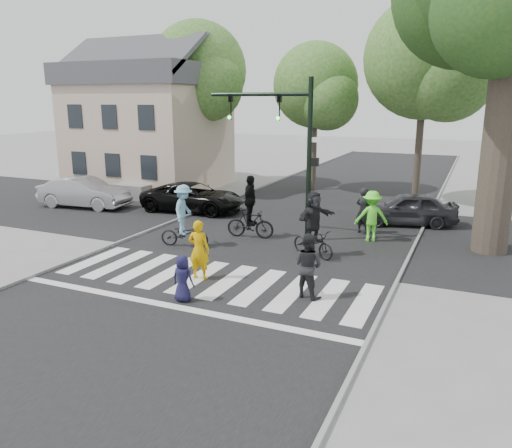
{
  "coord_description": "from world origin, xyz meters",
  "views": [
    {
      "loc": [
        6.9,
        -11.28,
        5.21
      ],
      "look_at": [
        0.5,
        3.0,
        1.3
      ],
      "focal_mm": 35.0,
      "sensor_mm": 36.0,
      "label": 1
    }
  ],
  "objects": [
    {
      "name": "ground",
      "position": [
        0.0,
        0.0,
        0.0
      ],
      "size": [
        120.0,
        120.0,
        0.0
      ],
      "primitive_type": "plane",
      "color": "gray",
      "rests_on": "ground"
    },
    {
      "name": "car_grey",
      "position": [
        4.3,
        10.27,
        0.7
      ],
      "size": [
        4.37,
        2.66,
        1.39
      ],
      "primitive_type": "imported",
      "rotation": [
        0.0,
        0.0,
        -1.31
      ],
      "color": "#2C2C31",
      "rests_on": "ground"
    },
    {
      "name": "bystander_dark",
      "position": [
        2.9,
        8.1,
        0.93
      ],
      "size": [
        0.79,
        0.64,
        1.86
      ],
      "primitive_type": "imported",
      "rotation": [
        0.0,
        0.0,
        2.81
      ],
      "color": "black",
      "rests_on": "ground"
    },
    {
      "name": "bg_tree_3",
      "position": [
        4.31,
        15.27,
        6.94
      ],
      "size": [
        6.3,
        6.0,
        10.2
      ],
      "color": "brown",
      "rests_on": "ground"
    },
    {
      "name": "bystander_hivis",
      "position": [
        3.41,
        7.1,
        0.96
      ],
      "size": [
        1.42,
        1.11,
        1.92
      ],
      "primitive_type": "imported",
      "rotation": [
        0.0,
        0.0,
        3.51
      ],
      "color": "#61FF31",
      "rests_on": "ground"
    },
    {
      "name": "road_stem",
      "position": [
        0.0,
        5.0,
        0.01
      ],
      "size": [
        10.0,
        70.0,
        0.01
      ],
      "primitive_type": "cube",
      "color": "black",
      "rests_on": "ground"
    },
    {
      "name": "pedestrian_woman",
      "position": [
        -0.4,
        0.89,
        0.9
      ],
      "size": [
        0.7,
        0.5,
        1.8
      ],
      "primitive_type": "imported",
      "rotation": [
        0.0,
        0.0,
        3.25
      ],
      "color": "#D49B03",
      "rests_on": "ground"
    },
    {
      "name": "cyclist_right",
      "position": [
        2.01,
        4.4,
        1.01
      ],
      "size": [
        1.87,
        1.72,
        2.26
      ],
      "color": "black",
      "rests_on": "ground"
    },
    {
      "name": "traffic_signal",
      "position": [
        0.35,
        6.2,
        3.9
      ],
      "size": [
        4.45,
        0.29,
        6.0
      ],
      "color": "black",
      "rests_on": "ground"
    },
    {
      "name": "pedestrian_adult",
      "position": [
        2.98,
        0.87,
        0.89
      ],
      "size": [
        1.02,
        0.88,
        1.79
      ],
      "primitive_type": "imported",
      "rotation": [
        0.0,
        0.0,
        2.88
      ],
      "color": "black",
      "rests_on": "ground"
    },
    {
      "name": "curb_right",
      "position": [
        5.05,
        5.0,
        0.05
      ],
      "size": [
        0.1,
        70.0,
        0.1
      ],
      "primitive_type": "cube",
      "color": "gray",
      "rests_on": "ground"
    },
    {
      "name": "bg_tree_2",
      "position": [
        -1.76,
        16.62,
        5.78
      ],
      "size": [
        5.04,
        4.8,
        8.4
      ],
      "color": "brown",
      "rests_on": "ground"
    },
    {
      "name": "house",
      "position": [
        -11.49,
        13.98,
        3.8
      ],
      "size": [
        8.4,
        8.1,
        8.82
      ],
      "color": "#C6AD94",
      "rests_on": "ground"
    },
    {
      "name": "cyclist_mid",
      "position": [
        -0.94,
        5.67,
        1.0
      ],
      "size": [
        1.92,
        1.18,
        2.43
      ],
      "color": "black",
      "rests_on": "ground"
    },
    {
      "name": "bg_tree_0",
      "position": [
        -13.74,
        16.0,
        6.14
      ],
      "size": [
        5.46,
        5.2,
        8.97
      ],
      "color": "brown",
      "rests_on": "ground"
    },
    {
      "name": "pedestrian_child",
      "position": [
        0.07,
        -0.76,
        0.63
      ],
      "size": [
        0.62,
        0.4,
        1.26
      ],
      "primitive_type": "imported",
      "rotation": [
        0.0,
        0.0,
        3.15
      ],
      "color": "#1A173C",
      "rests_on": "ground"
    },
    {
      "name": "road_cross",
      "position": [
        0.0,
        8.0,
        0.01
      ],
      "size": [
        70.0,
        10.0,
        0.01
      ],
      "primitive_type": "cube",
      "color": "black",
      "rests_on": "ground"
    },
    {
      "name": "curb_left",
      "position": [
        -5.05,
        5.0,
        0.05
      ],
      "size": [
        0.1,
        70.0,
        0.1
      ],
      "primitive_type": "cube",
      "color": "gray",
      "rests_on": "ground"
    },
    {
      "name": "crosswalk",
      "position": [
        0.0,
        0.66,
        0.01
      ],
      "size": [
        10.0,
        3.85,
        0.01
      ],
      "color": "silver",
      "rests_on": "ground"
    },
    {
      "name": "car_silver",
      "position": [
        -10.81,
        7.41,
        0.75
      ],
      "size": [
        4.7,
        2.08,
        1.5
      ],
      "primitive_type": "imported",
      "rotation": [
        0.0,
        0.0,
        1.68
      ],
      "color": "#A2A3A7",
      "rests_on": "ground"
    },
    {
      "name": "bg_tree_1",
      "position": [
        -8.7,
        15.48,
        6.65
      ],
      "size": [
        6.09,
        5.8,
        9.8
      ],
      "color": "brown",
      "rests_on": "ground"
    },
    {
      "name": "car_suv",
      "position": [
        -5.4,
        8.83,
        0.68
      ],
      "size": [
        5.08,
        2.64,
        1.37
      ],
      "primitive_type": "imported",
      "rotation": [
        0.0,
        0.0,
        1.65
      ],
      "color": "black",
      "rests_on": "ground"
    },
    {
      "name": "cyclist_left",
      "position": [
        -2.61,
        3.59,
        0.99
      ],
      "size": [
        1.89,
        1.28,
        2.28
      ],
      "color": "black",
      "rests_on": "ground"
    }
  ]
}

